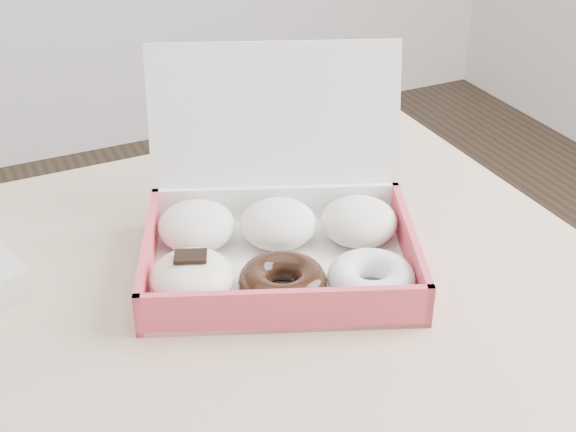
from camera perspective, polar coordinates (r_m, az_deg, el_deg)
name	(u,v)px	position (r m, az deg, el deg)	size (l,w,h in m)	color
table	(96,414)	(0.87, -13.48, -13.53)	(1.20, 0.80, 0.75)	tan
donut_box	(277,237)	(0.91, -0.82, -1.48)	(0.38, 0.36, 0.22)	white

